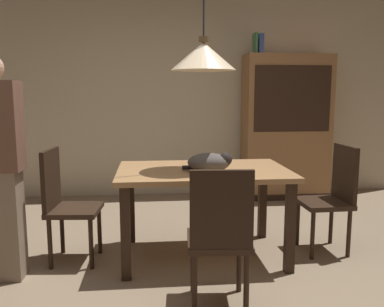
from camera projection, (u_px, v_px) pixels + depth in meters
name	position (u px, v px, depth m)	size (l,w,h in m)	color
ground	(194.00, 279.00, 3.03)	(10.00, 10.00, 0.00)	#847056
back_wall	(173.00, 87.00, 5.42)	(6.40, 0.10, 2.90)	beige
dining_table	(203.00, 181.00, 3.38)	(1.40, 0.90, 0.75)	#A87A4C
chair_near_front	(220.00, 233.00, 2.54)	(0.43, 0.43, 0.93)	black
chair_right_side	(333.00, 194.00, 3.52)	(0.41, 0.41, 0.93)	black
chair_left_side	(65.00, 200.00, 3.30)	(0.43, 0.43, 0.93)	black
cat_sleeping	(210.00, 162.00, 3.24)	(0.39, 0.25, 0.16)	#4C4742
pendant_lamp	(204.00, 56.00, 3.23)	(0.52, 0.52, 1.30)	beige
hutch_bookcase	(286.00, 130.00, 5.32)	(1.12, 0.45, 1.85)	olive
book_green_slim	(255.00, 44.00, 5.12)	(0.03, 0.20, 0.26)	#427A4C
book_blue_wide	(259.00, 44.00, 5.13)	(0.06, 0.24, 0.24)	#384C93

